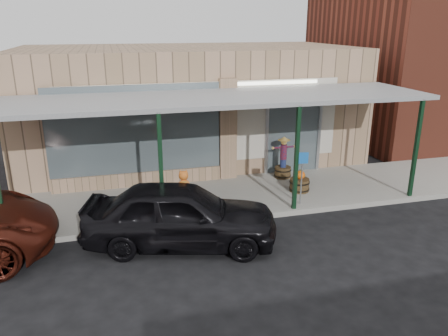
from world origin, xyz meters
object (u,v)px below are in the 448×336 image
object	(u,v)px
barrel_pumpkin	(299,183)
handicap_sign	(302,171)
barrel_scarecrow	(283,164)
parked_sedan	(181,214)

from	to	relation	value
barrel_pumpkin	handicap_sign	bearing A→B (deg)	-112.53
barrel_scarecrow	barrel_pumpkin	world-z (taller)	barrel_scarecrow
handicap_sign	barrel_scarecrow	bearing A→B (deg)	90.55
parked_sedan	barrel_scarecrow	bearing A→B (deg)	-34.13
barrel_scarecrow	handicap_sign	xyz separation A→B (m)	(-0.37, -2.23, 0.51)
handicap_sign	parked_sedan	xyz separation A→B (m)	(-3.60, -1.20, -0.36)
barrel_pumpkin	handicap_sign	xyz separation A→B (m)	(-0.39, -0.94, 0.73)
handicap_sign	parked_sedan	bearing A→B (deg)	-151.56
barrel_scarecrow	barrel_pumpkin	size ratio (longest dim) A/B	1.86
barrel_scarecrow	barrel_pumpkin	distance (m)	1.32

